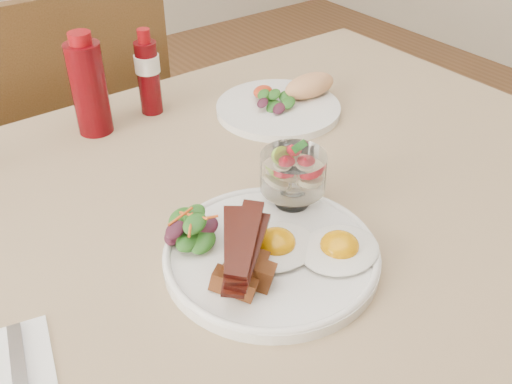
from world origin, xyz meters
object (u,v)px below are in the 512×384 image
(ketchup_bottle, at_px, (89,87))
(hot_sauce_bottle, at_px, (148,73))
(table, at_px, (226,250))
(second_plate, at_px, (286,102))
(main_plate, at_px, (271,255))
(fruit_cup, at_px, (293,172))
(chair_far, at_px, (77,149))

(ketchup_bottle, bearing_deg, hot_sauce_bottle, 2.84)
(table, xyz_separation_m, second_plate, (0.26, 0.18, 0.10))
(main_plate, height_order, fruit_cup, fruit_cup)
(second_plate, relative_size, hot_sauce_bottle, 1.59)
(fruit_cup, distance_m, ketchup_bottle, 0.41)
(fruit_cup, height_order, second_plate, fruit_cup)
(chair_far, distance_m, hot_sauce_bottle, 0.46)
(table, bearing_deg, second_plate, 34.60)
(fruit_cup, relative_size, ketchup_bottle, 0.52)
(table, bearing_deg, main_plate, -97.67)
(table, relative_size, main_plate, 4.75)
(fruit_cup, xyz_separation_m, hot_sauce_bottle, (-0.01, 0.40, 0.01))
(table, distance_m, ketchup_bottle, 0.37)
(main_plate, relative_size, ketchup_bottle, 1.55)
(chair_far, distance_m, second_plate, 0.60)
(fruit_cup, distance_m, hot_sauce_bottle, 0.40)
(main_plate, bearing_deg, ketchup_bottle, 95.07)
(main_plate, distance_m, hot_sauce_bottle, 0.47)
(chair_far, distance_m, main_plate, 0.83)
(second_plate, distance_m, hot_sauce_bottle, 0.26)
(chair_far, relative_size, main_plate, 3.32)
(table, bearing_deg, ketchup_bottle, 100.39)
(table, relative_size, second_plate, 5.23)
(fruit_cup, relative_size, second_plate, 0.37)
(second_plate, distance_m, ketchup_bottle, 0.36)
(main_plate, relative_size, hot_sauce_bottle, 1.75)
(second_plate, relative_size, ketchup_bottle, 1.41)
(table, height_order, hot_sauce_bottle, hot_sauce_bottle)
(chair_far, distance_m, ketchup_bottle, 0.47)
(table, xyz_separation_m, main_plate, (-0.02, -0.14, 0.10))
(ketchup_bottle, bearing_deg, table, -79.61)
(table, distance_m, hot_sauce_bottle, 0.37)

